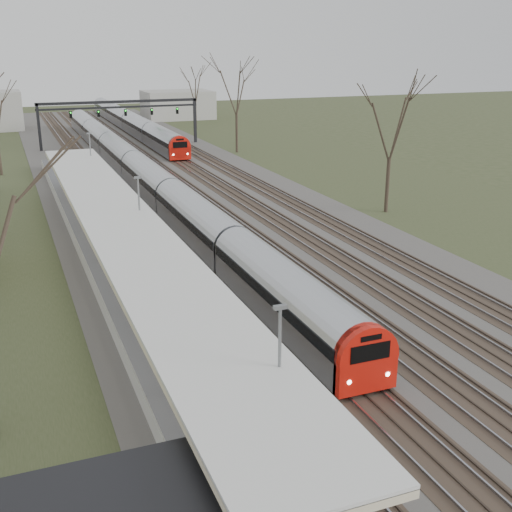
# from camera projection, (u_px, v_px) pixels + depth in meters

# --- Properties ---
(track_bed) EXTENTS (24.00, 160.00, 0.22)m
(track_bed) POSITION_uv_depth(u_px,v_px,m) (181.00, 193.00, 59.09)
(track_bed) COLOR #474442
(track_bed) RESTS_ON ground
(platform) EXTENTS (3.50, 69.00, 1.00)m
(platform) POSITION_uv_depth(u_px,v_px,m) (110.00, 255.00, 40.26)
(platform) COLOR #9E9B93
(platform) RESTS_ON ground
(canopy) EXTENTS (4.10, 50.00, 3.11)m
(canopy) POSITION_uv_depth(u_px,v_px,m) (119.00, 220.00, 35.20)
(canopy) COLOR slate
(canopy) RESTS_ON platform
(signal_gantry) EXTENTS (21.00, 0.59, 6.08)m
(signal_gantry) POSITION_uv_depth(u_px,v_px,m) (120.00, 109.00, 84.05)
(signal_gantry) COLOR black
(signal_gantry) RESTS_ON ground
(tree_east_far) EXTENTS (5.00, 5.00, 10.30)m
(tree_east_far) POSITION_uv_depth(u_px,v_px,m) (391.00, 122.00, 50.12)
(tree_east_far) COLOR #2D231C
(tree_east_far) RESTS_ON ground
(train_near) EXTENTS (2.62, 90.21, 3.05)m
(train_near) POSITION_uv_depth(u_px,v_px,m) (135.00, 166.00, 64.03)
(train_near) COLOR #A8ABB3
(train_near) RESTS_ON ground
(train_far) EXTENTS (2.62, 60.21, 3.05)m
(train_far) POSITION_uv_depth(u_px,v_px,m) (130.00, 122.00, 100.37)
(train_far) COLOR #A8ABB3
(train_far) RESTS_ON ground
(passenger) EXTENTS (0.53, 0.72, 1.83)m
(passenger) POSITION_uv_depth(u_px,v_px,m) (314.00, 496.00, 16.71)
(passenger) COLOR #362A52
(passenger) RESTS_ON platform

